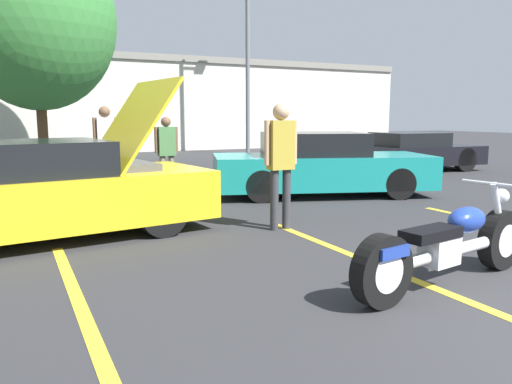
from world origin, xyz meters
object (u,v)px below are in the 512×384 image
object	(u,v)px
spectator_far_lot	(281,155)
spectator_midground	(106,140)
tree_background	(36,19)
spectator_near_motorcycle	(166,148)
show_car_hood_open	(41,191)
motorcycle	(447,247)
parked_car_mid_row	(320,166)
light_pole	(249,49)
parked_car_right_row	(412,152)

from	to	relation	value
spectator_far_lot	spectator_midground	bearing A→B (deg)	107.09
tree_background	spectator_midground	distance (m)	7.32
spectator_near_motorcycle	show_car_hood_open	bearing A→B (deg)	-128.83
motorcycle	spectator_near_motorcycle	xyz separation A→B (m)	(-0.64, 7.14, 0.56)
show_car_hood_open	parked_car_mid_row	world-z (taller)	show_car_hood_open
light_pole	spectator_midground	distance (m)	11.59
tree_background	spectator_far_lot	world-z (taller)	tree_background
tree_background	motorcycle	world-z (taller)	tree_background
motorcycle	tree_background	bearing A→B (deg)	91.69
motorcycle	parked_car_mid_row	distance (m)	5.66
motorcycle	light_pole	bearing A→B (deg)	61.75
parked_car_right_row	spectator_far_lot	distance (m)	9.01
motorcycle	spectator_far_lot	bearing A→B (deg)	86.12
show_car_hood_open	spectator_near_motorcycle	distance (m)	4.33
motorcycle	show_car_hood_open	bearing A→B (deg)	122.76
motorcycle	spectator_far_lot	world-z (taller)	spectator_far_lot
tree_background	spectator_far_lot	xyz separation A→B (m)	(2.39, -11.38, -3.53)
motorcycle	spectator_near_motorcycle	world-z (taller)	spectator_near_motorcycle
spectator_near_motorcycle	tree_background	bearing A→B (deg)	105.78
show_car_hood_open	spectator_midground	bearing A→B (deg)	61.73
parked_car_right_row	spectator_midground	bearing A→B (deg)	-173.57
tree_background	spectator_far_lot	size ratio (longest dim) A/B	4.13
light_pole	parked_car_mid_row	distance (m)	12.01
parked_car_right_row	motorcycle	bearing A→B (deg)	-126.22
tree_background	spectator_near_motorcycle	xyz separation A→B (m)	(2.00, -7.07, -3.66)
light_pole	show_car_hood_open	size ratio (longest dim) A/B	1.73
tree_background	motorcycle	bearing A→B (deg)	-79.48
light_pole	show_car_hood_open	xyz separation A→B (m)	(-9.01, -12.30, -3.77)
motorcycle	parked_car_right_row	distance (m)	10.69
parked_car_right_row	parked_car_mid_row	distance (m)	5.76
tree_background	show_car_hood_open	size ratio (longest dim) A/B	1.60
parked_car_mid_row	spectator_near_motorcycle	bearing A→B (deg)	164.24
motorcycle	spectator_midground	xyz separation A→B (m)	(-1.79, 7.84, 0.71)
motorcycle	parked_car_right_row	xyz separation A→B (m)	(7.15, 7.95, 0.17)
show_car_hood_open	spectator_near_motorcycle	bearing A→B (deg)	43.92
show_car_hood_open	spectator_near_motorcycle	world-z (taller)	show_car_hood_open
light_pole	parked_car_right_row	xyz separation A→B (m)	(1.48, -8.13, -3.86)
tree_background	spectator_midground	size ratio (longest dim) A/B	4.06
parked_car_right_row	spectator_near_motorcycle	world-z (taller)	spectator_near_motorcycle
show_car_hood_open	spectator_midground	world-z (taller)	show_car_hood_open
tree_background	spectator_near_motorcycle	bearing A→B (deg)	-74.22
motorcycle	parked_car_right_row	size ratio (longest dim) A/B	0.60
light_pole	spectator_midground	world-z (taller)	light_pole
tree_background	parked_car_right_row	bearing A→B (deg)	-32.62
parked_car_mid_row	spectator_midground	bearing A→B (deg)	165.22
show_car_hood_open	spectator_midground	size ratio (longest dim) A/B	2.54
parked_car_right_row	parked_car_mid_row	world-z (taller)	parked_car_mid_row
motorcycle	show_car_hood_open	distance (m)	5.05
spectator_near_motorcycle	spectator_far_lot	distance (m)	4.33
parked_car_mid_row	spectator_far_lot	size ratio (longest dim) A/B	2.63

